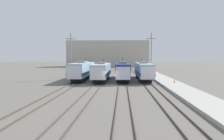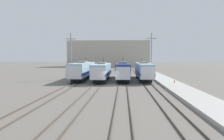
{
  "view_description": "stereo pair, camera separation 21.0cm",
  "coord_description": "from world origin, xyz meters",
  "px_view_note": "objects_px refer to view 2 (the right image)",
  "views": [
    {
      "loc": [
        2.09,
        -37.91,
        4.93
      ],
      "look_at": [
        0.12,
        4.3,
        2.49
      ],
      "focal_mm": 35.0,
      "sensor_mm": 36.0,
      "label": 1
    },
    {
      "loc": [
        2.3,
        -37.9,
        4.93
      ],
      "look_at": [
        0.12,
        4.3,
        2.49
      ],
      "focal_mm": 35.0,
      "sensor_mm": 36.0,
      "label": 2
    }
  ],
  "objects_px": {
    "locomotive_far_right": "(143,71)",
    "catenary_tower_right": "(151,55)",
    "locomotive_far_left": "(83,70)",
    "catenary_tower_left": "(71,55)",
    "locomotive_center_left": "(102,71)",
    "traffic_cone": "(175,81)",
    "locomotive_center_right": "(123,71)"
  },
  "relations": [
    {
      "from": "locomotive_center_left",
      "to": "catenary_tower_left",
      "type": "bearing_deg",
      "value": 158.57
    },
    {
      "from": "locomotive_center_left",
      "to": "locomotive_center_right",
      "type": "distance_m",
      "value": 4.68
    },
    {
      "from": "locomotive_far_right",
      "to": "locomotive_center_left",
      "type": "bearing_deg",
      "value": -168.65
    },
    {
      "from": "locomotive_center_left",
      "to": "catenary_tower_left",
      "type": "xyz_separation_m",
      "value": [
        -7.24,
        2.84,
        3.44
      ]
    },
    {
      "from": "locomotive_far_left",
      "to": "catenary_tower_right",
      "type": "relative_size",
      "value": 1.74
    },
    {
      "from": "catenary_tower_right",
      "to": "locomotive_far_right",
      "type": "bearing_deg",
      "value": -149.97
    },
    {
      "from": "locomotive_far_right",
      "to": "traffic_cone",
      "type": "height_order",
      "value": "locomotive_far_right"
    },
    {
      "from": "catenary_tower_left",
      "to": "catenary_tower_right",
      "type": "xyz_separation_m",
      "value": [
        17.98,
        0.0,
        0.0
      ]
    },
    {
      "from": "locomotive_far_right",
      "to": "catenary_tower_left",
      "type": "height_order",
      "value": "catenary_tower_left"
    },
    {
      "from": "locomotive_far_left",
      "to": "locomotive_center_right",
      "type": "distance_m",
      "value": 8.95
    },
    {
      "from": "locomotive_far_right",
      "to": "catenary_tower_right",
      "type": "relative_size",
      "value": 1.73
    },
    {
      "from": "traffic_cone",
      "to": "locomotive_far_right",
      "type": "bearing_deg",
      "value": 121.68
    },
    {
      "from": "locomotive_far_left",
      "to": "locomotive_far_right",
      "type": "relative_size",
      "value": 1.01
    },
    {
      "from": "locomotive_far_left",
      "to": "traffic_cone",
      "type": "relative_size",
      "value": 30.3
    },
    {
      "from": "locomotive_far_left",
      "to": "locomotive_far_right",
      "type": "bearing_deg",
      "value": -0.3
    },
    {
      "from": "catenary_tower_left",
      "to": "traffic_cone",
      "type": "relative_size",
      "value": 17.42
    },
    {
      "from": "catenary_tower_left",
      "to": "locomotive_far_left",
      "type": "bearing_deg",
      "value": -19.41
    },
    {
      "from": "catenary_tower_left",
      "to": "traffic_cone",
      "type": "distance_m",
      "value": 23.37
    },
    {
      "from": "catenary_tower_left",
      "to": "locomotive_far_right",
      "type": "bearing_deg",
      "value": -3.71
    },
    {
      "from": "catenary_tower_right",
      "to": "traffic_cone",
      "type": "height_order",
      "value": "catenary_tower_right"
    },
    {
      "from": "catenary_tower_right",
      "to": "catenary_tower_left",
      "type": "bearing_deg",
      "value": 180.0
    },
    {
      "from": "locomotive_far_left",
      "to": "catenary_tower_left",
      "type": "relative_size",
      "value": 1.74
    },
    {
      "from": "locomotive_far_right",
      "to": "catenary_tower_right",
      "type": "distance_m",
      "value": 3.99
    },
    {
      "from": "locomotive_center_right",
      "to": "catenary_tower_left",
      "type": "height_order",
      "value": "catenary_tower_left"
    },
    {
      "from": "locomotive_center_right",
      "to": "locomotive_far_right",
      "type": "relative_size",
      "value": 1.04
    },
    {
      "from": "locomotive_center_left",
      "to": "locomotive_center_right",
      "type": "height_order",
      "value": "locomotive_center_right"
    },
    {
      "from": "locomotive_center_left",
      "to": "locomotive_far_right",
      "type": "distance_m",
      "value": 9.11
    },
    {
      "from": "catenary_tower_left",
      "to": "traffic_cone",
      "type": "bearing_deg",
      "value": -23.03
    },
    {
      "from": "locomotive_far_left",
      "to": "catenary_tower_left",
      "type": "bearing_deg",
      "value": 160.59
    },
    {
      "from": "locomotive_far_left",
      "to": "locomotive_center_right",
      "type": "bearing_deg",
      "value": -3.05
    },
    {
      "from": "locomotive_center_right",
      "to": "catenary_tower_right",
      "type": "relative_size",
      "value": 1.79
    },
    {
      "from": "locomotive_center_left",
      "to": "catenary_tower_right",
      "type": "relative_size",
      "value": 1.62
    }
  ]
}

